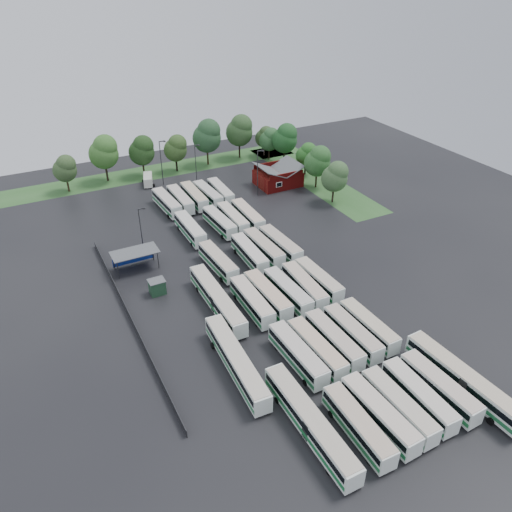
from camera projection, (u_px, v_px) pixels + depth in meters
name	position (u px, v px, depth m)	size (l,w,h in m)	color
ground	(279.00, 307.00, 80.28)	(160.00, 160.00, 0.00)	black
brick_building	(278.00, 178.00, 121.07)	(10.07, 8.60, 5.39)	maroon
wash_shed	(134.00, 254.00, 88.61)	(8.20, 4.20, 3.58)	#2D2D30
utility_hut	(157.00, 287.00, 82.75)	(2.70, 2.20, 2.62)	#193C24
grass_strip_north	(163.00, 170.00, 130.06)	(80.00, 10.00, 0.01)	#2E5A27
grass_strip_east	(312.00, 177.00, 125.99)	(10.00, 50.00, 0.01)	#2E5A27
west_fence	(130.00, 316.00, 77.29)	(0.10, 50.00, 1.20)	#2D2D30
bus_r0c0	(358.00, 425.00, 58.03)	(2.78, 11.66, 3.23)	white
bus_r0c1	(379.00, 414.00, 59.40)	(2.89, 11.97, 3.31)	white
bus_r0c2	(398.00, 406.00, 60.53)	(2.59, 11.60, 3.22)	white
bus_r0c3	(419.00, 396.00, 61.91)	(2.66, 11.55, 3.20)	white
bus_r0c4	(439.00, 387.00, 63.07)	(2.88, 11.85, 3.28)	white
bus_r1c0	(298.00, 354.00, 68.20)	(2.74, 11.94, 3.31)	white
bus_r1c1	(316.00, 349.00, 69.24)	(2.75, 11.69, 3.24)	white
bus_r1c2	(334.00, 340.00, 70.78)	(2.57, 11.64, 3.23)	white
bus_r1c3	(352.00, 333.00, 72.08)	(2.48, 11.45, 3.19)	white
bus_r1c4	(368.00, 326.00, 73.48)	(2.62, 11.31, 3.14)	white
bus_r2c0	(252.00, 301.00, 78.55)	(2.71, 11.75, 3.26)	white
bus_r2c1	(268.00, 295.00, 79.91)	(2.76, 11.91, 3.30)	white
bus_r2c2	(288.00, 291.00, 80.86)	(2.82, 11.67, 3.23)	white
bus_r2c3	(304.00, 286.00, 82.17)	(3.02, 11.77, 3.25)	white
bus_r2c4	(318.00, 280.00, 83.77)	(2.68, 11.41, 3.16)	white
bus_r3c0	(218.00, 261.00, 88.64)	(2.97, 11.66, 3.22)	white
bus_r3c2	(249.00, 253.00, 91.04)	(2.79, 11.57, 3.20)	white
bus_r3c3	(264.00, 248.00, 92.64)	(2.77, 11.87, 3.29)	white
bus_r3c4	(280.00, 244.00, 93.65)	(3.00, 12.00, 3.32)	white
bus_r4c0	(190.00, 229.00, 98.95)	(2.56, 11.84, 3.29)	white
bus_r4c2	(219.00, 222.00, 101.53)	(2.90, 11.47, 3.17)	white
bus_r4c3	(233.00, 218.00, 102.91)	(2.63, 11.53, 3.20)	white
bus_r4c4	(248.00, 216.00, 103.87)	(2.86, 11.91, 3.29)	white
bus_r5c0	(167.00, 203.00, 109.14)	(3.06, 11.88, 3.28)	white
bus_r5c1	(180.00, 199.00, 110.68)	(2.53, 11.62, 3.23)	white
bus_r5c2	(194.00, 196.00, 111.99)	(2.69, 11.85, 3.29)	white
bus_r5c3	(208.00, 194.00, 113.12)	(2.92, 11.47, 3.17)	white
bus_r5c4	(221.00, 192.00, 114.42)	(2.84, 11.34, 3.13)	white
artic_bus_west_a	(310.00, 422.00, 58.41)	(2.61, 17.75, 3.29)	white
artic_bus_west_b	(217.00, 299.00, 78.91)	(2.70, 17.75, 3.29)	white
artic_bus_west_c	(236.00, 361.00, 67.09)	(3.39, 17.74, 3.27)	white
artic_bus_east	(463.00, 380.00, 64.17)	(3.33, 17.74, 3.27)	white
minibus	(148.00, 179.00, 121.53)	(3.53, 5.84, 2.40)	white
tree_north_0	(65.00, 168.00, 115.67)	(5.48, 5.48, 9.08)	#382719
tree_north_1	(104.00, 152.00, 120.15)	(7.11, 7.11, 11.78)	black
tree_north_2	(142.00, 150.00, 123.35)	(6.37, 6.37, 10.54)	black
tree_north_3	(176.00, 148.00, 126.35)	(5.86, 5.86, 9.71)	black
tree_north_4	(207.00, 136.00, 129.45)	(7.44, 7.44, 12.32)	black
tree_north_5	(240.00, 130.00, 134.04)	(7.25, 7.25, 12.00)	black
tree_north_6	(265.00, 137.00, 136.94)	(4.99, 4.99, 8.26)	black
tree_east_0	(335.00, 176.00, 110.39)	(5.90, 5.90, 9.77)	black
tree_east_1	(318.00, 161.00, 117.31)	(6.27, 6.27, 10.39)	black
tree_east_2	(307.00, 154.00, 124.86)	(5.07, 5.07, 8.40)	black
tree_east_3	(285.00, 138.00, 130.45)	(6.64, 6.64, 10.99)	black
tree_east_4	(270.00, 139.00, 133.90)	(5.35, 5.35, 8.86)	black
lamp_post_ne	(258.00, 170.00, 113.73)	(1.66, 0.32, 10.80)	#2D2D30
lamp_post_nw	(141.00, 229.00, 91.05)	(1.49, 0.29, 9.65)	#2D2D30
lamp_post_back_w	(162.00, 160.00, 118.91)	(1.68, 0.33, 10.93)	#2D2D30
lamp_post_back_e	(196.00, 161.00, 120.86)	(1.44, 0.28, 9.36)	#2D2D30
puddle_0	(342.00, 379.00, 66.69)	(4.46, 4.46, 0.01)	black
puddle_1	(400.00, 378.00, 66.95)	(4.67, 4.67, 0.01)	black
puddle_2	(230.00, 326.00, 76.11)	(5.89, 5.89, 0.01)	black
puddle_3	(326.00, 309.00, 79.86)	(3.87, 3.87, 0.01)	black
puddle_4	(422.00, 344.00, 72.65)	(3.62, 3.62, 0.01)	black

